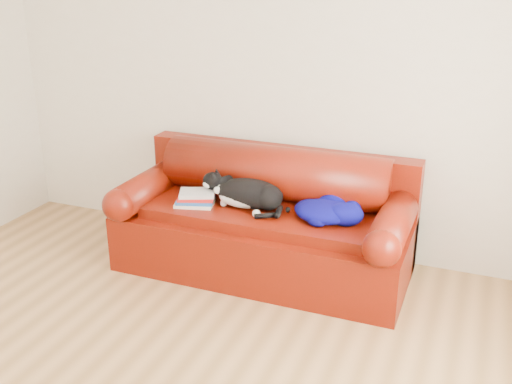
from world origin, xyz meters
TOP-DOWN VIEW (x-y plane):
  - room_shell at (0.12, 0.02)m, footprint 4.52×4.02m
  - sofa_base at (0.16, 1.49)m, footprint 2.10×0.90m
  - sofa_back at (0.16, 1.74)m, footprint 2.10×1.01m
  - book_stack at (-0.32, 1.36)m, footprint 0.32×0.28m
  - cat at (0.05, 1.46)m, footprint 0.70×0.38m
  - blanket at (0.64, 1.46)m, footprint 0.54×0.44m

SIDE VIEW (x-z plane):
  - sofa_base at x=0.16m, z-range -0.01..0.49m
  - sofa_back at x=0.16m, z-range 0.10..0.98m
  - book_stack at x=-0.32m, z-range 0.50..0.60m
  - blanket at x=0.64m, z-range 0.49..0.64m
  - cat at x=0.05m, z-range 0.47..0.73m
  - room_shell at x=0.12m, z-range 0.36..2.97m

